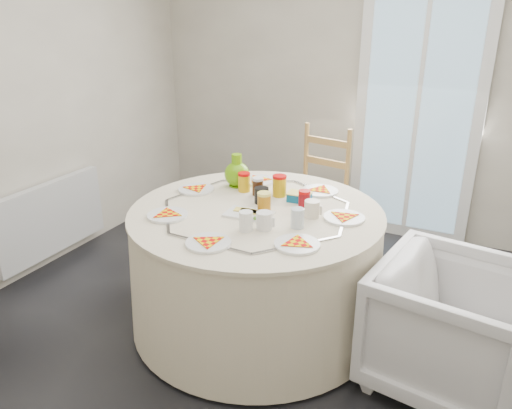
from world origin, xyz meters
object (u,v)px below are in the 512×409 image
at_px(radiator, 51,218).
at_px(wooden_chair, 314,194).
at_px(table, 256,268).
at_px(green_pitcher, 237,171).
at_px(armchair, 453,321).

xyz_separation_m(radiator, wooden_chair, (1.70, 1.15, 0.09)).
distance_m(table, green_pitcher, 0.66).
relative_size(wooden_chair, armchair, 1.32).
xyz_separation_m(table, wooden_chair, (-0.05, 1.15, 0.09)).
xyz_separation_m(radiator, table, (1.74, 0.00, -0.01)).
distance_m(radiator, green_pitcher, 1.56).
xyz_separation_m(wooden_chair, armchair, (1.20, -1.22, -0.08)).
bearing_deg(table, wooden_chair, 92.37).
distance_m(table, wooden_chair, 1.15).
bearing_deg(radiator, armchair, -1.42).
xyz_separation_m(armchair, green_pitcher, (-1.45, 0.40, 0.48)).
height_order(radiator, green_pitcher, green_pitcher).
height_order(radiator, wooden_chair, wooden_chair).
bearing_deg(armchair, table, 94.92).
distance_m(radiator, armchair, 2.90).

